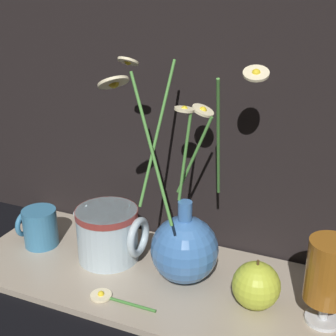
{
  "coord_description": "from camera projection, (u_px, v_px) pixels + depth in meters",
  "views": [
    {
      "loc": [
        0.29,
        -0.64,
        0.5
      ],
      "look_at": [
        0.01,
        0.0,
        0.22
      ],
      "focal_mm": 50.0,
      "sensor_mm": 36.0,
      "label": 1
    }
  ],
  "objects": [
    {
      "name": "shelf",
      "position": [
        162.0,
        279.0,
        0.83
      ],
      "size": [
        0.72,
        0.28,
        0.01
      ],
      "color": "tan",
      "rests_on": "ground_plane"
    },
    {
      "name": "tea_glass",
      "position": [
        329.0,
        273.0,
        0.69
      ],
      "size": [
        0.07,
        0.07,
        0.14
      ],
      "color": "silver",
      "rests_on": "shelf"
    },
    {
      "name": "ceramic_pitcher",
      "position": [
        109.0,
        232.0,
        0.87
      ],
      "size": [
        0.14,
        0.12,
        0.11
      ],
      "color": "silver",
      "rests_on": "shelf"
    },
    {
      "name": "ground_plane",
      "position": [
        162.0,
        282.0,
        0.83
      ],
      "size": [
        6.0,
        6.0,
        0.0
      ],
      "primitive_type": "plane",
      "color": "black"
    },
    {
      "name": "orange_fruit",
      "position": [
        256.0,
        285.0,
        0.74
      ],
      "size": [
        0.08,
        0.08,
        0.09
      ],
      "color": "#B7C638",
      "rests_on": "shelf"
    },
    {
      "name": "yellow_mug",
      "position": [
        39.0,
        227.0,
        0.92
      ],
      "size": [
        0.08,
        0.07,
        0.08
      ],
      "color": "teal",
      "rests_on": "shelf"
    },
    {
      "name": "loose_daisy",
      "position": [
        108.0,
        297.0,
        0.77
      ],
      "size": [
        0.12,
        0.04,
        0.01
      ],
      "color": "#3D7A33",
      "rests_on": "shelf"
    },
    {
      "name": "vase_with_flowers",
      "position": [
        184.0,
        244.0,
        0.8
      ],
      "size": [
        0.25,
        0.21,
        0.38
      ],
      "color": "#3F72B7",
      "rests_on": "shelf"
    }
  ]
}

